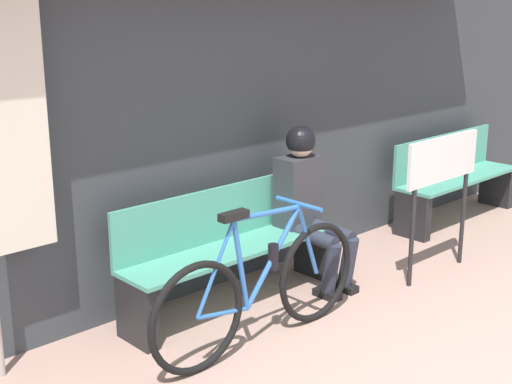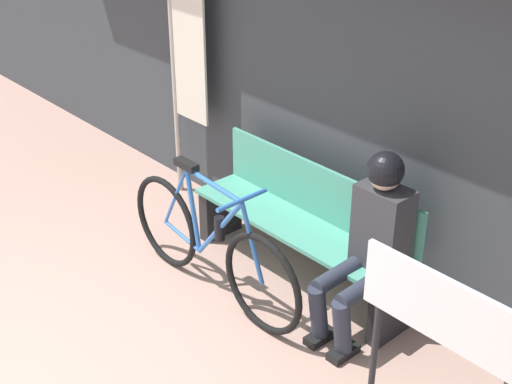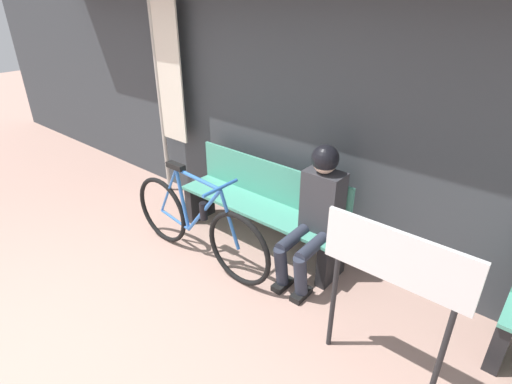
{
  "view_description": "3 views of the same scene",
  "coord_description": "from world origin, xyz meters",
  "px_view_note": "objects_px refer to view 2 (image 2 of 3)",
  "views": [
    {
      "loc": [
        -3.08,
        -1.22,
        2.21
      ],
      "look_at": [
        0.02,
        2.07,
        0.96
      ],
      "focal_mm": 50.0,
      "sensor_mm": 36.0,
      "label": 1
    },
    {
      "loc": [
        3.14,
        -0.7,
        3.02
      ],
      "look_at": [
        0.1,
        2.05,
        0.84
      ],
      "focal_mm": 50.0,
      "sensor_mm": 36.0,
      "label": 2
    },
    {
      "loc": [
        2.34,
        -0.25,
        2.38
      ],
      "look_at": [
        0.23,
        2.26,
        0.7
      ],
      "focal_mm": 28.0,
      "sensor_mm": 36.0,
      "label": 3
    }
  ],
  "objects_px": {
    "park_bench_near": "(303,227)",
    "person_seated": "(372,235)",
    "bicycle": "(210,247)",
    "signboard": "(441,327)",
    "banner_pole": "(184,41)"
  },
  "relations": [
    {
      "from": "park_bench_near",
      "to": "person_seated",
      "type": "xyz_separation_m",
      "value": [
        0.7,
        -0.12,
        0.31
      ]
    },
    {
      "from": "bicycle",
      "to": "signboard",
      "type": "bearing_deg",
      "value": -2.97
    },
    {
      "from": "park_bench_near",
      "to": "signboard",
      "type": "bearing_deg",
      "value": -24.09
    },
    {
      "from": "bicycle",
      "to": "banner_pole",
      "type": "xyz_separation_m",
      "value": [
        -1.26,
        0.78,
        1.02
      ]
    },
    {
      "from": "bicycle",
      "to": "signboard",
      "type": "height_order",
      "value": "signboard"
    },
    {
      "from": "person_seated",
      "to": "banner_pole",
      "type": "distance_m",
      "value": 2.36
    },
    {
      "from": "bicycle",
      "to": "signboard",
      "type": "xyz_separation_m",
      "value": [
        1.89,
        -0.1,
        0.48
      ]
    },
    {
      "from": "park_bench_near",
      "to": "person_seated",
      "type": "distance_m",
      "value": 0.77
    },
    {
      "from": "banner_pole",
      "to": "bicycle",
      "type": "bearing_deg",
      "value": -31.76
    },
    {
      "from": "park_bench_near",
      "to": "banner_pole",
      "type": "height_order",
      "value": "banner_pole"
    },
    {
      "from": "bicycle",
      "to": "banner_pole",
      "type": "relative_size",
      "value": 0.77
    },
    {
      "from": "bicycle",
      "to": "person_seated",
      "type": "height_order",
      "value": "person_seated"
    },
    {
      "from": "park_bench_near",
      "to": "signboard",
      "type": "distance_m",
      "value": 1.82
    },
    {
      "from": "person_seated",
      "to": "banner_pole",
      "type": "height_order",
      "value": "banner_pole"
    },
    {
      "from": "person_seated",
      "to": "bicycle",
      "type": "bearing_deg",
      "value": -152.48
    }
  ]
}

